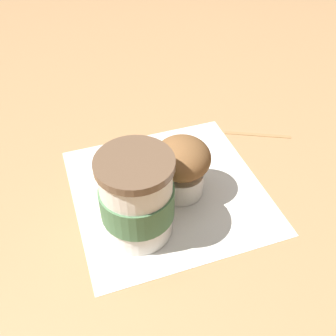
% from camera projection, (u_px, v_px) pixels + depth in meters
% --- Properties ---
extents(ground_plane, '(3.00, 3.00, 0.00)m').
position_uv_depth(ground_plane, '(168.00, 190.00, 0.56)').
color(ground_plane, '#A87C51').
extents(paper_napkin, '(0.28, 0.28, 0.00)m').
position_uv_depth(paper_napkin, '(168.00, 190.00, 0.56)').
color(paper_napkin, white).
rests_on(paper_napkin, ground_plane).
extents(coffee_cup, '(0.09, 0.09, 0.12)m').
position_uv_depth(coffee_cup, '(137.00, 198.00, 0.47)').
color(coffee_cup, silver).
rests_on(coffee_cup, paper_napkin).
extents(muffin, '(0.08, 0.08, 0.09)m').
position_uv_depth(muffin, '(182.00, 165.00, 0.53)').
color(muffin, white).
rests_on(muffin, paper_napkin).
extents(banana, '(0.10, 0.13, 0.04)m').
position_uv_depth(banana, '(142.00, 171.00, 0.56)').
color(banana, gold).
rests_on(banana, paper_napkin).
extents(wooden_stirrer, '(0.05, 0.11, 0.00)m').
position_uv_depth(wooden_stirrer, '(258.00, 135.00, 0.66)').
color(wooden_stirrer, '#9E7547').
rests_on(wooden_stirrer, ground_plane).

